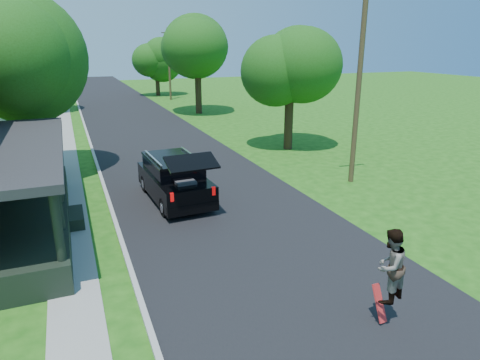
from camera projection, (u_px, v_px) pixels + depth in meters
name	position (u px, v px, depth m)	size (l,w,h in m)	color
ground	(282.00, 273.00, 12.33)	(140.00, 140.00, 0.00)	#1A5210
street	(150.00, 137.00, 29.97)	(8.00, 120.00, 0.02)	black
curb	(90.00, 142.00, 28.52)	(0.15, 120.00, 0.12)	#A7A6A1
sidewalk	(65.00, 144.00, 27.97)	(1.30, 120.00, 0.03)	gray
black_suv	(175.00, 179.00, 17.77)	(2.26, 5.32, 2.44)	black
skateboarder	(390.00, 266.00, 9.61)	(1.04, 0.92, 1.77)	black
skateboard	(379.00, 304.00, 10.11)	(0.27, 0.51, 0.84)	red
tree_left_mid	(17.00, 55.00, 19.73)	(6.70, 6.81, 8.90)	black
tree_left_far	(15.00, 45.00, 39.05)	(7.85, 7.95, 9.79)	black
tree_right_near	(290.00, 65.00, 25.23)	(5.79, 5.93, 7.71)	black
tree_right_mid	(197.00, 46.00, 38.40)	(7.64, 7.76, 9.51)	black
tree_right_far	(156.00, 54.00, 52.09)	(6.45, 6.25, 7.84)	black
utility_pole_near	(359.00, 81.00, 19.03)	(1.49, 0.26, 9.15)	#453520
utility_pole_far	(169.00, 63.00, 48.47)	(1.46, 0.28, 7.93)	#453520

